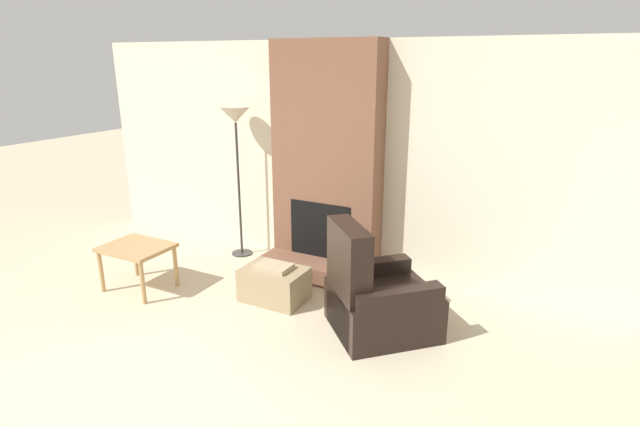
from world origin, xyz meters
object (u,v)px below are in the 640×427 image
Objects in this scene: side_table at (137,252)px; ottoman at (274,284)px; floor_lamp_left at (236,126)px; armchair at (375,301)px.

ottoman is at bearing 17.76° from side_table.
side_table is 1.84m from floor_lamp_left.
side_table is at bearing -162.24° from ottoman.
ottoman is at bearing 41.04° from armchair.
armchair is at bearing -23.88° from floor_lamp_left.
ottoman is 1.52m from side_table.
floor_lamp_left reaches higher than ottoman.
armchair is at bearing -4.87° from ottoman.
side_table is (-1.43, -0.46, 0.25)m from ottoman.
side_table reaches higher than ottoman.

